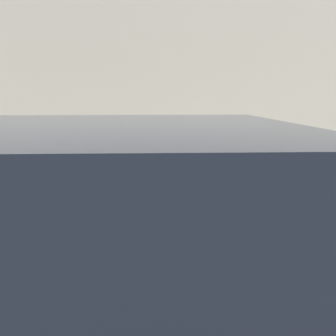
% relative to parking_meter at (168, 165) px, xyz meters
% --- Properties ---
extents(sidewalk, '(24.00, 2.80, 0.13)m').
position_rel_parking_meter_xyz_m(sidewalk, '(-0.33, 1.15, -1.15)').
color(sidewalk, '#9E9B96').
rests_on(sidewalk, ground_plane).
extents(building_facade, '(24.00, 0.30, 5.58)m').
position_rel_parking_meter_xyz_m(building_facade, '(-0.33, 3.75, 1.58)').
color(building_facade, beige).
rests_on(building_facade, ground_plane).
extents(parking_meter, '(0.23, 0.14, 1.51)m').
position_rel_parking_meter_xyz_m(parking_meter, '(0.00, 0.00, 0.00)').
color(parking_meter, '#2D2D30').
rests_on(parking_meter, sidewalk).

